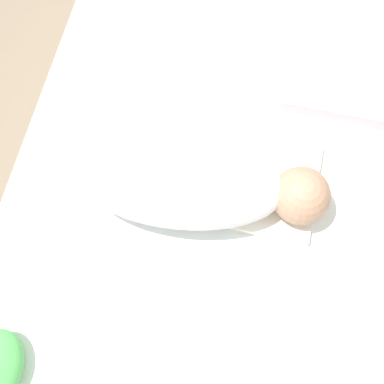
{
  "coord_description": "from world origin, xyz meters",
  "views": [
    {
      "loc": [
        0.42,
        0.07,
        1.4
      ],
      "look_at": [
        -0.0,
        -0.03,
        0.28
      ],
      "focal_mm": 50.0,
      "sensor_mm": 36.0,
      "label": 1
    }
  ],
  "objects": [
    {
      "name": "pillow",
      "position": [
        -0.45,
        0.27,
        0.27
      ],
      "size": [
        0.38,
        0.3,
        0.08
      ],
      "color": "white",
      "rests_on": "bed_mattress"
    },
    {
      "name": "ground_plane",
      "position": [
        0.0,
        0.0,
        0.0
      ],
      "size": [
        12.0,
        12.0,
        0.0
      ],
      "primitive_type": "plane",
      "color": "#7A6B56"
    },
    {
      "name": "swaddled_baby",
      "position": [
        -0.01,
        -0.02,
        0.3
      ],
      "size": [
        0.26,
        0.57,
        0.16
      ],
      "rotation": [
        0.0,
        0.0,
        1.69
      ],
      "color": "white",
      "rests_on": "bed_mattress"
    },
    {
      "name": "bed_mattress",
      "position": [
        0.0,
        0.0,
        0.11
      ],
      "size": [
        1.45,
        0.92,
        0.23
      ],
      "color": "white",
      "rests_on": "ground_plane"
    },
    {
      "name": "burp_cloth",
      "position": [
        -0.08,
        0.16,
        0.24
      ],
      "size": [
        0.25,
        0.18,
        0.02
      ],
      "color": "white",
      "rests_on": "bed_mattress"
    }
  ]
}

